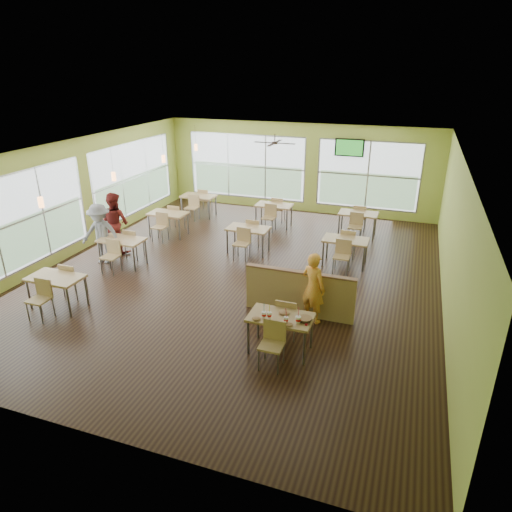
% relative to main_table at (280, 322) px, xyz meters
% --- Properties ---
extents(room, '(12.00, 12.04, 3.20)m').
position_rel_main_table_xyz_m(room, '(-2.00, 3.00, 0.97)').
color(room, black).
rests_on(room, ground).
extents(window_bays, '(9.24, 10.24, 2.38)m').
position_rel_main_table_xyz_m(window_bays, '(-4.65, 6.08, 0.85)').
color(window_bays, white).
rests_on(window_bays, room).
extents(main_table, '(1.22, 1.52, 0.87)m').
position_rel_main_table_xyz_m(main_table, '(0.00, 0.00, 0.00)').
color(main_table, tan).
rests_on(main_table, floor).
extents(half_wall_divider, '(2.40, 0.14, 1.04)m').
position_rel_main_table_xyz_m(half_wall_divider, '(0.00, 1.45, -0.11)').
color(half_wall_divider, tan).
rests_on(half_wall_divider, floor).
extents(dining_tables, '(6.92, 8.72, 0.87)m').
position_rel_main_table_xyz_m(dining_tables, '(-3.05, 4.71, -0.00)').
color(dining_tables, tan).
rests_on(dining_tables, floor).
extents(pendant_lights, '(0.11, 7.31, 0.86)m').
position_rel_main_table_xyz_m(pendant_lights, '(-5.20, 3.68, 1.82)').
color(pendant_lights, '#2D2119').
rests_on(pendant_lights, ceiling).
extents(ceiling_fan, '(1.25, 1.25, 0.29)m').
position_rel_main_table_xyz_m(ceiling_fan, '(-2.00, 6.00, 2.32)').
color(ceiling_fan, '#2D2119').
rests_on(ceiling_fan, ceiling).
extents(tv_backwall, '(1.00, 0.07, 0.60)m').
position_rel_main_table_xyz_m(tv_backwall, '(-0.20, 8.90, 1.82)').
color(tv_backwall, black).
rests_on(tv_backwall, wall_back).
extents(man_plaid, '(0.67, 0.58, 1.56)m').
position_rel_main_table_xyz_m(man_plaid, '(0.33, 1.30, 0.15)').
color(man_plaid, orange).
rests_on(man_plaid, floor).
extents(patron_maroon, '(0.97, 0.82, 1.77)m').
position_rel_main_table_xyz_m(patron_maroon, '(-5.93, 3.27, 0.26)').
color(patron_maroon, maroon).
rests_on(patron_maroon, floor).
extents(patron_grey, '(1.18, 0.81, 1.67)m').
position_rel_main_table_xyz_m(patron_grey, '(-5.82, 2.47, 0.21)').
color(patron_grey, slate).
rests_on(patron_grey, floor).
extents(cup_blue, '(0.09, 0.09, 0.33)m').
position_rel_main_table_xyz_m(cup_blue, '(-0.28, -0.15, 0.19)').
color(cup_blue, white).
rests_on(cup_blue, main_table).
extents(cup_yellow, '(0.09, 0.09, 0.33)m').
position_rel_main_table_xyz_m(cup_yellow, '(-0.18, -0.13, 0.19)').
color(cup_yellow, white).
rests_on(cup_yellow, main_table).
extents(cup_red_near, '(0.09, 0.09, 0.33)m').
position_rel_main_table_xyz_m(cup_red_near, '(0.16, -0.19, 0.19)').
color(cup_red_near, white).
rests_on(cup_red_near, main_table).
extents(cup_red_far, '(0.10, 0.10, 0.36)m').
position_rel_main_table_xyz_m(cup_red_far, '(0.37, -0.13, 0.19)').
color(cup_red_far, white).
rests_on(cup_red_far, main_table).
extents(food_basket, '(0.27, 0.27, 0.06)m').
position_rel_main_table_xyz_m(food_basket, '(0.46, -0.00, 0.15)').
color(food_basket, black).
rests_on(food_basket, main_table).
extents(ketchup_cup, '(0.05, 0.05, 0.02)m').
position_rel_main_table_xyz_m(ketchup_cup, '(0.52, -0.15, 0.13)').
color(ketchup_cup, '#A30B1B').
rests_on(ketchup_cup, main_table).
extents(wrapper_left, '(0.21, 0.20, 0.04)m').
position_rel_main_table_xyz_m(wrapper_left, '(-0.39, -0.26, 0.14)').
color(wrapper_left, '#A1734E').
rests_on(wrapper_left, main_table).
extents(wrapper_mid, '(0.25, 0.23, 0.05)m').
position_rel_main_table_xyz_m(wrapper_mid, '(0.04, 0.11, 0.15)').
color(wrapper_mid, '#A1734E').
rests_on(wrapper_mid, main_table).
extents(wrapper_right, '(0.18, 0.17, 0.04)m').
position_rel_main_table_xyz_m(wrapper_right, '(0.23, -0.26, 0.14)').
color(wrapper_right, '#A1734E').
rests_on(wrapper_right, main_table).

